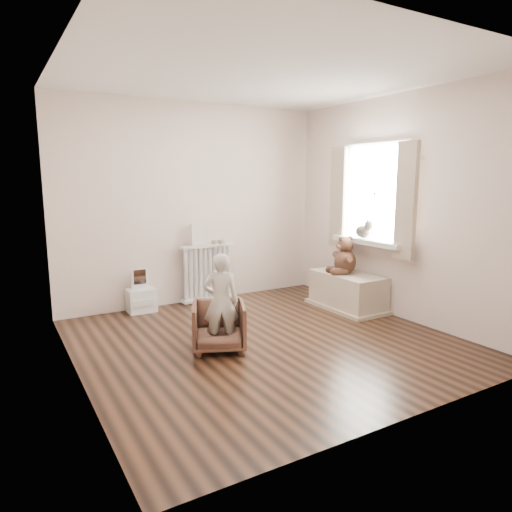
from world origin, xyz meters
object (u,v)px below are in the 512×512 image
child (221,302)px  toy_vanity (141,290)px  armchair (219,326)px  teddy_bear (345,256)px  radiator (208,273)px  toy_bench (348,293)px  plush_cat (364,230)px

child → toy_vanity: bearing=-56.3°
armchair → teddy_bear: teddy_bear is taller
armchair → child: (0.00, -0.05, 0.26)m
toy_vanity → child: size_ratio=0.56×
radiator → teddy_bear: (1.37, -1.16, 0.28)m
radiator → child: bearing=-110.4°
radiator → toy_bench: size_ratio=0.80×
armchair → child: bearing=-65.9°
toy_bench → child: bearing=-166.2°
toy_vanity → toy_bench: toy_vanity is taller
armchair → toy_bench: (2.03, 0.45, -0.03)m
child → teddy_bear: (2.00, 0.53, 0.18)m
radiator → toy_vanity: 0.92m
child → plush_cat: bearing=-145.4°
toy_vanity → plush_cat: size_ratio=1.89×
armchair → teddy_bear: 2.11m
toy_vanity → armchair: (0.28, -1.62, -0.04)m
armchair → plush_cat: 2.33m
toy_bench → teddy_bear: 0.47m
toy_bench → plush_cat: plush_cat is taller
toy_bench → teddy_bear: teddy_bear is taller
armchair → child: size_ratio=0.55×
radiator → toy_bench: radiator is taller
armchair → toy_bench: bearing=36.5°
toy_vanity → armchair: bearing=-80.0°
radiator → toy_bench: 1.85m
child → toy_bench: (2.03, 0.50, -0.29)m
radiator → child: (-0.63, -1.70, 0.10)m
armchair → plush_cat: bearing=33.3°
radiator → toy_bench: bearing=-40.6°
toy_vanity → teddy_bear: teddy_bear is taller
plush_cat → toy_vanity: bearing=150.2°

